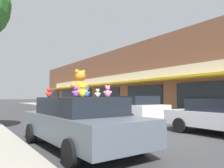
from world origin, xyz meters
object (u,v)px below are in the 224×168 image
Objects in this scene: teddy_bear_red at (49,93)px; parked_car_far_center at (130,107)px; teddy_bear_blue at (87,92)px; teddy_bear_pink at (108,91)px; plush_art_car at (80,121)px; teddy_bear_purple at (76,92)px; teddy_bear_giant at (80,84)px; teddy_bear_yellow at (82,91)px; teddy_bear_teal at (97,93)px; teddy_bear_cream at (98,93)px.

parked_car_far_center is (6.12, 3.68, -0.77)m from teddy_bear_red.
teddy_bear_blue reaches higher than parked_car_far_center.
teddy_bear_pink is 2.21m from teddy_bear_red.
teddy_bear_purple reaches higher than plush_art_car.
teddy_bear_purple is at bearing 113.94° from teddy_bear_red.
teddy_bear_pink is at bearing 87.31° from teddy_bear_giant.
teddy_bear_yellow is (-0.22, -0.64, -0.21)m from teddy_bear_giant.
teddy_bear_giant is 3.56× the size of teddy_bear_teal.
parked_car_far_center is (5.48, 4.55, -1.02)m from teddy_bear_giant.
teddy_bear_teal is at bearing -91.41° from teddy_bear_cream.
teddy_bear_giant reaches higher than teddy_bear_teal.
teddy_bear_giant is at bearing -48.05° from teddy_bear_cream.
teddy_bear_cream is 1.03× the size of teddy_bear_teal.
parked_car_far_center is at bearing -125.61° from teddy_bear_blue.
teddy_bear_red is 1.26× the size of teddy_bear_teal.
teddy_bear_giant is at bearing 64.72° from teddy_bear_blue.
teddy_bear_blue is 6.39m from parked_car_far_center.
teddy_bear_pink is at bearing 126.56° from teddy_bear_red.
teddy_bear_pink is 1.79m from teddy_bear_blue.
teddy_bear_purple is at bearing 14.28° from teddy_bear_cream.
teddy_bear_pink is 1.00× the size of teddy_bear_purple.
teddy_bear_purple is at bearing -9.30° from teddy_bear_pink.
teddy_bear_red is (-0.86, 1.53, 0.03)m from teddy_bear_cream.
teddy_bear_yellow reaches higher than teddy_bear_teal.
plush_art_car is 1.06m from teddy_bear_purple.
teddy_bear_blue is (0.30, 1.77, 0.02)m from teddy_bear_pink.
teddy_bear_yellow is (0.15, -0.08, 0.03)m from teddy_bear_purple.
teddy_bear_giant is at bearing -43.33° from teddy_bear_pink.
teddy_bear_teal is at bearing -129.88° from teddy_bear_yellow.
teddy_bear_giant reaches higher than teddy_bear_purple.
teddy_bear_cream is 0.10m from teddy_bear_teal.
plush_art_car is at bearing -67.75° from teddy_bear_yellow.
teddy_bear_cream is 1.29m from teddy_bear_blue.
plush_art_car is at bearing -15.28° from teddy_bear_teal.
teddy_bear_purple is at bearing 47.97° from teddy_bear_teal.
plush_art_car is at bearing 138.93° from teddy_bear_red.
teddy_bear_giant is at bearing 139.76° from teddy_bear_red.
teddy_bear_blue is at bearing -54.16° from teddy_bear_teal.
teddy_bear_teal is at bearing 101.70° from teddy_bear_giant.
teddy_bear_pink reaches higher than teddy_bear_cream.
teddy_bear_purple is (-0.60, 0.09, 0.04)m from teddy_bear_cream.
teddy_bear_giant reaches higher than teddy_bear_pink.
teddy_bear_red is 1.70m from teddy_bear_teal.
plush_art_car is 7.14m from parked_car_far_center.
teddy_bear_giant is 2.19× the size of teddy_bear_yellow.
plush_art_car is 1.00m from teddy_bear_teal.
teddy_bear_blue is at bearing 47.50° from plush_art_car.
teddy_bear_giant is 0.72m from teddy_bear_purple.
teddy_bear_giant reaches higher than parked_car_far_center.
teddy_bear_red is at bearing -33.25° from teddy_bear_yellow.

